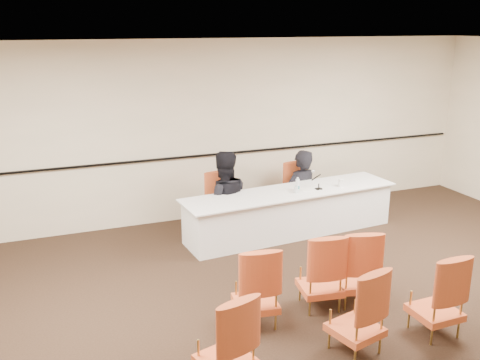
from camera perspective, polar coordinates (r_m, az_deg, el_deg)
name	(u,v)px	position (r m, az deg, el deg)	size (l,w,h in m)	color
floor	(328,334)	(6.09, 9.40, -15.90)	(10.00, 10.00, 0.00)	black
ceiling	(343,49)	(5.17, 10.97, 13.53)	(10.00, 10.00, 0.00)	white
wall_back	(210,131)	(8.98, -3.21, 5.26)	(10.00, 0.04, 3.00)	beige
wall_rail	(211,155)	(9.03, -3.09, 2.72)	(9.80, 0.04, 0.03)	black
panel_table	(290,212)	(8.52, 5.40, -3.44)	(3.52, 0.82, 0.70)	white
panelist_main	(300,200)	(9.22, 6.46, -2.14)	(0.64, 0.42, 1.76)	black
panelist_main_chair	(301,191)	(9.17, 6.49, -1.20)	(0.50, 0.50, 0.95)	#D75726
panelist_second	(223,205)	(8.52, -1.78, -2.71)	(0.86, 0.67, 1.77)	black
panelist_second_chair	(223,203)	(8.51, -1.79, -2.50)	(0.50, 0.50, 0.95)	#D75726
papers	(310,189)	(8.53, 7.48, -0.97)	(0.30, 0.22, 0.00)	white
microphone	(319,180)	(8.49, 8.41, -0.05)	(0.11, 0.21, 0.30)	black
water_bottle	(298,184)	(8.39, 6.16, -0.45)	(0.07, 0.07, 0.22)	#187984
drinking_glass	(296,190)	(8.30, 6.01, -1.06)	(0.06, 0.06, 0.10)	silver
coffee_cup	(341,183)	(8.71, 10.70, -0.31)	(0.08, 0.08, 0.13)	white
aud_chair_front_left	(256,285)	(5.97, 1.68, -11.12)	(0.50, 0.50, 0.95)	#D75726
aud_chair_front_mid	(320,270)	(6.37, 8.57, -9.47)	(0.50, 0.50, 0.95)	#D75726
aud_chair_front_right	(357,266)	(6.55, 12.35, -8.91)	(0.50, 0.50, 0.95)	#D75726
aud_chair_back_left	(226,340)	(5.06, -1.56, -16.65)	(0.50, 0.50, 0.95)	#D75726
aud_chair_back_mid	(357,309)	(5.63, 12.32, -13.34)	(0.50, 0.50, 0.95)	#D75726
aud_chair_back_right	(437,293)	(6.17, 20.24, -11.26)	(0.50, 0.50, 0.95)	#D75726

